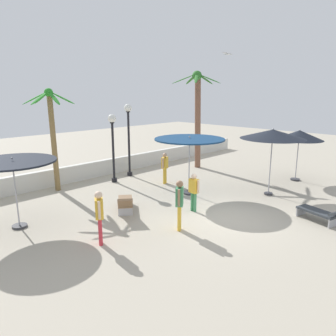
{
  "coord_description": "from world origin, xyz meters",
  "views": [
    {
      "loc": [
        -9.58,
        -6.34,
        4.58
      ],
      "look_at": [
        0.0,
        2.97,
        1.4
      ],
      "focal_mm": 34.25,
      "sensor_mm": 36.0,
      "label": 1
    }
  ],
  "objects": [
    {
      "name": "palm_tree_0",
      "position": [
        5.58,
        5.92,
        3.52
      ],
      "size": [
        2.82,
        2.92,
        5.79
      ],
      "color": "brown",
      "rests_on": "ground_plane"
    },
    {
      "name": "lamp_post_2",
      "position": [
        1.41,
        7.34,
        2.62
      ],
      "size": [
        0.41,
        0.41,
        3.96
      ],
      "color": "black",
      "rests_on": "ground_plane"
    },
    {
      "name": "lounge_chair_0",
      "position": [
        -2.27,
        3.09,
        0.39
      ],
      "size": [
        1.6,
        1.82,
        0.84
      ],
      "color": "#B7B7BC",
      "rests_on": "ground_plane"
    },
    {
      "name": "patio_umbrella_3",
      "position": [
        6.94,
        0.26,
        2.39
      ],
      "size": [
        2.41,
        2.41,
        2.7
      ],
      "color": "#333338",
      "rests_on": "ground_plane"
    },
    {
      "name": "guest_2",
      "position": [
        -0.36,
        1.22,
        0.91
      ],
      "size": [
        0.28,
        0.56,
        1.52
      ],
      "color": "#3F8C59",
      "rests_on": "ground_plane"
    },
    {
      "name": "patio_umbrella_2",
      "position": [
        -5.76,
        4.57,
        2.23
      ],
      "size": [
        2.81,
        2.81,
        2.49
      ],
      "color": "#333338",
      "rests_on": "ground_plane"
    },
    {
      "name": "patio_umbrella_1",
      "position": [
        1.21,
        2.81,
        2.44
      ],
      "size": [
        3.13,
        3.13,
        2.68
      ],
      "color": "#333338",
      "rests_on": "ground_plane"
    },
    {
      "name": "patio_umbrella_0",
      "position": [
        3.67,
        0.12,
        2.77
      ],
      "size": [
        2.84,
        2.84,
        3.04
      ],
      "color": "#333338",
      "rests_on": "ground_plane"
    },
    {
      "name": "guest_3",
      "position": [
        -4.51,
        1.48,
        1.04
      ],
      "size": [
        0.4,
        0.48,
        1.71
      ],
      "color": "#D8333F",
      "rests_on": "ground_plane"
    },
    {
      "name": "guest_0",
      "position": [
        -2.05,
        0.44,
        1.06
      ],
      "size": [
        0.46,
        0.41,
        1.74
      ],
      "color": "gold",
      "rests_on": "ground_plane"
    },
    {
      "name": "lamp_post_1",
      "position": [
        0.02,
        6.89,
        2.35
      ],
      "size": [
        0.42,
        0.42,
        3.5
      ],
      "color": "black",
      "rests_on": "ground_plane"
    },
    {
      "name": "ground_plane",
      "position": [
        0.0,
        0.0,
        0.0
      ],
      "size": [
        56.0,
        56.0,
        0.0
      ],
      "primitive_type": "plane",
      "color": "#B2A893"
    },
    {
      "name": "palm_tree_1",
      "position": [
        -2.77,
        7.66,
        3.07
      ],
      "size": [
        2.24,
        2.28,
        4.75
      ],
      "color": "olive",
      "rests_on": "ground_plane"
    },
    {
      "name": "boundary_wall",
      "position": [
        0.0,
        8.49,
        0.43
      ],
      "size": [
        25.2,
        0.3,
        0.86
      ],
      "primitive_type": "cube",
      "color": "silver",
      "rests_on": "ground_plane"
    },
    {
      "name": "guest_1",
      "position": [
        1.65,
        4.8,
        0.96
      ],
      "size": [
        0.53,
        0.36,
        1.59
      ],
      "color": "gold",
      "rests_on": "ground_plane"
    },
    {
      "name": "seagull_0",
      "position": [
        6.04,
        4.3,
        6.65
      ],
      "size": [
        1.21,
        0.43,
        0.14
      ],
      "color": "white"
    },
    {
      "name": "lounge_chair_1",
      "position": [
        1.97,
        -2.83,
        0.4
      ],
      "size": [
        1.01,
        1.94,
        0.83
      ],
      "color": "#B7B7BC",
      "rests_on": "ground_plane"
    }
  ]
}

